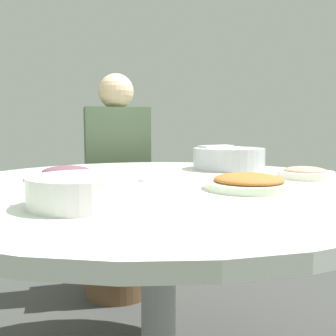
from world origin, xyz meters
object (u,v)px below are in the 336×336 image
(dish_shrimp, at_px, (305,173))
(dish_eggplant, at_px, (67,175))
(rice_bowl, at_px, (229,158))
(diner_left, at_px, (117,156))
(round_dining_table, at_px, (158,208))
(soup_bowl, at_px, (83,192))
(dish_tofu_braise, at_px, (249,182))
(stool_for_diner_left, at_px, (118,253))

(dish_shrimp, xyz_separation_m, dish_eggplant, (-0.79, 0.05, 0.00))
(rice_bowl, relative_size, diner_left, 0.38)
(dish_shrimp, bearing_deg, rice_bowl, 120.03)
(round_dining_table, bearing_deg, soup_bowl, -123.19)
(round_dining_table, distance_m, dish_tofu_braise, 0.30)
(dish_shrimp, xyz_separation_m, stool_for_diner_left, (-0.62, 0.92, -0.55))
(dish_eggplant, bearing_deg, rice_bowl, 21.78)
(soup_bowl, bearing_deg, stool_for_diner_left, 85.69)
(dish_shrimp, height_order, dish_tofu_braise, dish_tofu_braise)
(stool_for_diner_left, bearing_deg, rice_bowl, -54.29)
(diner_left, bearing_deg, dish_shrimp, -56.08)
(round_dining_table, bearing_deg, dish_tofu_braise, -32.30)
(dish_shrimp, relative_size, dish_tofu_braise, 0.78)
(rice_bowl, bearing_deg, soup_bowl, -128.93)
(dish_shrimp, bearing_deg, stool_for_diner_left, 123.92)
(rice_bowl, distance_m, soup_bowl, 0.86)
(round_dining_table, bearing_deg, dish_eggplant, 159.58)
(round_dining_table, height_order, rice_bowl, rice_bowl)
(soup_bowl, relative_size, dish_tofu_braise, 1.08)
(round_dining_table, distance_m, rice_bowl, 0.50)
(dish_eggplant, bearing_deg, diner_left, 78.36)
(rice_bowl, height_order, stool_for_diner_left, rice_bowl)
(round_dining_table, relative_size, dish_tofu_braise, 5.69)
(dish_tofu_braise, height_order, dish_eggplant, dish_eggplant)
(dish_tofu_braise, xyz_separation_m, stool_for_diner_left, (-0.34, 1.12, -0.55))
(rice_bowl, distance_m, diner_left, 0.76)
(soup_bowl, xyz_separation_m, stool_for_diner_left, (0.10, 1.28, -0.57))
(dish_eggplant, bearing_deg, soup_bowl, -79.03)
(dish_tofu_braise, distance_m, dish_eggplant, 0.58)
(dish_tofu_braise, relative_size, dish_eggplant, 1.07)
(soup_bowl, xyz_separation_m, dish_shrimp, (0.71, 0.36, -0.01))
(dish_eggplant, bearing_deg, round_dining_table, -20.42)
(dish_tofu_braise, relative_size, diner_left, 0.32)
(dish_shrimp, height_order, diner_left, diner_left)
(round_dining_table, relative_size, soup_bowl, 5.25)
(soup_bowl, xyz_separation_m, diner_left, (0.10, 1.28, -0.02))
(soup_bowl, bearing_deg, dish_eggplant, 100.97)
(round_dining_table, relative_size, stool_for_diner_left, 3.05)
(rice_bowl, xyz_separation_m, soup_bowl, (-0.54, -0.67, -0.01))
(dish_tofu_braise, bearing_deg, stool_for_diner_left, 107.11)
(rice_bowl, bearing_deg, round_dining_table, -133.33)
(stool_for_diner_left, bearing_deg, soup_bowl, -94.31)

